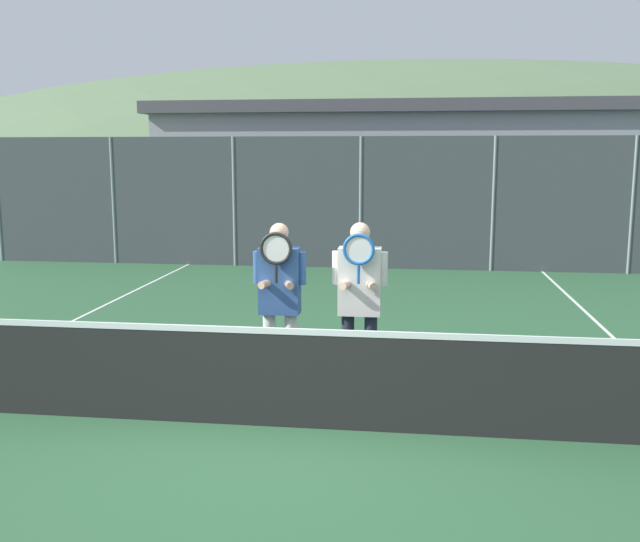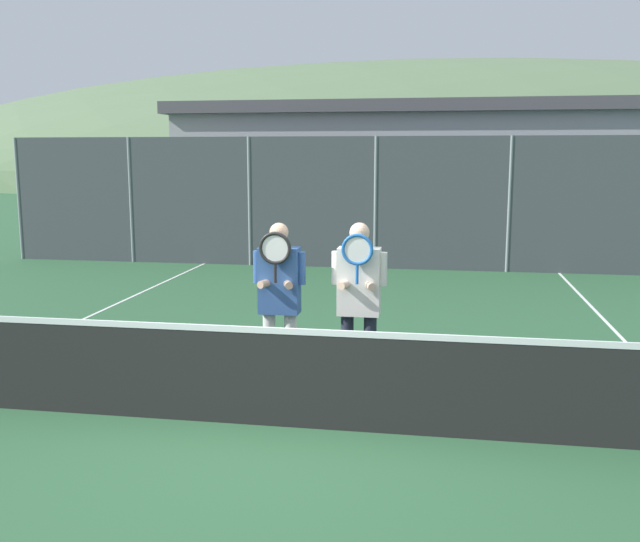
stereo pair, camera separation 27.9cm
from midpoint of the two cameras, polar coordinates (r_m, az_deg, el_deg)
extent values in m
plane|color=#2D5B38|center=(6.68, -4.22, -12.33)|extent=(120.00, 120.00, 0.00)
ellipsoid|color=#5B7551|center=(66.51, 6.47, 7.18)|extent=(105.23, 58.46, 20.46)
cube|color=#9EA3A8|center=(23.27, 6.05, 7.73)|extent=(14.82, 5.00, 3.65)
cube|color=#4C4C51|center=(23.30, 6.14, 12.65)|extent=(15.32, 5.50, 0.36)
cylinder|color=gray|center=(16.84, -16.68, 5.40)|extent=(0.06, 0.06, 2.84)
cylinder|color=gray|center=(15.90, -7.40, 5.51)|extent=(0.06, 0.06, 2.84)
cylinder|color=gray|center=(15.42, 2.74, 5.46)|extent=(0.06, 0.06, 2.84)
cylinder|color=gray|center=(15.44, 13.17, 5.23)|extent=(0.06, 0.06, 2.84)
cylinder|color=gray|center=(15.96, 23.25, 4.84)|extent=(0.06, 0.06, 2.84)
cube|color=#42474C|center=(15.42, 2.74, 5.46)|extent=(16.77, 0.02, 2.84)
cube|color=black|center=(6.53, -4.27, -8.75)|extent=(10.22, 0.02, 0.88)
cube|color=white|center=(6.40, -4.32, -4.82)|extent=(10.22, 0.03, 0.06)
cube|color=white|center=(10.72, -21.54, -4.58)|extent=(0.05, 16.00, 0.01)
cube|color=white|center=(9.75, 22.76, -6.01)|extent=(0.05, 16.00, 0.01)
cylinder|color=white|center=(7.44, -5.13, -6.57)|extent=(0.13, 0.13, 0.86)
cylinder|color=white|center=(7.40, -3.42, -6.65)|extent=(0.13, 0.13, 0.86)
cube|color=#335693|center=(7.25, -4.35, -0.78)|extent=(0.41, 0.22, 0.68)
sphere|color=tan|center=(7.18, -4.40, 3.09)|extent=(0.19, 0.19, 0.19)
cylinder|color=#335693|center=(7.27, -6.14, 0.29)|extent=(0.08, 0.08, 0.33)
cylinder|color=#335693|center=(7.18, -2.57, 0.22)|extent=(0.08, 0.08, 0.33)
cylinder|color=tan|center=(7.18, -5.30, -0.99)|extent=(0.16, 0.27, 0.08)
cylinder|color=tan|center=(7.14, -3.69, -1.03)|extent=(0.16, 0.27, 0.08)
cylinder|color=black|center=(7.05, -4.66, -0.18)|extent=(0.03, 0.03, 0.20)
torus|color=black|center=(7.02, -4.69, 1.80)|extent=(0.33, 0.04, 0.33)
cylinder|color=silver|center=(7.02, -4.69, 1.80)|extent=(0.27, 0.00, 0.27)
cylinder|color=#232838|center=(7.33, 1.13, -6.75)|extent=(0.13, 0.13, 0.86)
cylinder|color=#232838|center=(7.31, 2.96, -6.81)|extent=(0.13, 0.13, 0.86)
cube|color=white|center=(7.15, 2.08, -0.83)|extent=(0.42, 0.22, 0.68)
sphere|color=#DBB293|center=(7.07, 2.10, 3.09)|extent=(0.20, 0.20, 0.20)
cylinder|color=white|center=(7.15, 0.19, 0.27)|extent=(0.08, 0.08, 0.34)
cylinder|color=white|center=(7.10, 3.99, 0.19)|extent=(0.08, 0.08, 0.34)
cylinder|color=#DBB293|center=(7.07, 1.15, -1.05)|extent=(0.16, 0.27, 0.08)
cylinder|color=#DBB293|center=(7.05, 2.87, -1.09)|extent=(0.16, 0.27, 0.08)
cylinder|color=#1E5BAD|center=(6.95, 1.94, -0.23)|extent=(0.03, 0.03, 0.20)
torus|color=#1E5BAD|center=(6.91, 1.96, 1.73)|extent=(0.31, 0.03, 0.31)
cylinder|color=silver|center=(6.91, 1.96, 1.73)|extent=(0.26, 0.00, 0.26)
cube|color=maroon|center=(19.70, -8.01, 4.19)|extent=(4.20, 1.82, 0.85)
cube|color=#2D3842|center=(19.65, -8.06, 6.43)|extent=(2.31, 1.67, 0.69)
cylinder|color=black|center=(18.52, -4.67, 2.61)|extent=(0.60, 0.16, 0.60)
cylinder|color=black|center=(20.33, -3.56, 3.23)|extent=(0.60, 0.16, 0.60)
cylinder|color=black|center=(19.28, -12.64, 2.68)|extent=(0.60, 0.16, 0.60)
cylinder|color=black|center=(21.02, -10.90, 3.28)|extent=(0.60, 0.16, 0.60)
cube|color=slate|center=(18.70, 7.24, 3.87)|extent=(4.47, 1.78, 0.80)
cube|color=#2D3842|center=(18.65, 7.29, 6.10)|extent=(2.46, 1.64, 0.66)
cylinder|color=black|center=(17.89, 11.86, 2.21)|extent=(0.60, 0.16, 0.60)
cylinder|color=black|center=(19.70, 11.47, 2.86)|extent=(0.60, 0.16, 0.60)
cylinder|color=black|center=(17.91, 2.53, 2.40)|extent=(0.60, 0.16, 0.60)
cylinder|color=black|center=(19.71, 3.00, 3.04)|extent=(0.60, 0.16, 0.60)
cube|color=slate|center=(19.68, 23.09, 3.57)|extent=(4.58, 1.74, 0.87)
cube|color=#2D3842|center=(19.62, 23.23, 5.87)|extent=(2.52, 1.60, 0.71)
cylinder|color=black|center=(18.51, 19.28, 2.11)|extent=(0.60, 0.16, 0.60)
cylinder|color=black|center=(20.24, 18.27, 2.75)|extent=(0.60, 0.16, 0.60)
camera|label=1|loc=(0.14, -91.10, -0.18)|focal=40.00mm
camera|label=2|loc=(0.14, 88.90, 0.18)|focal=40.00mm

